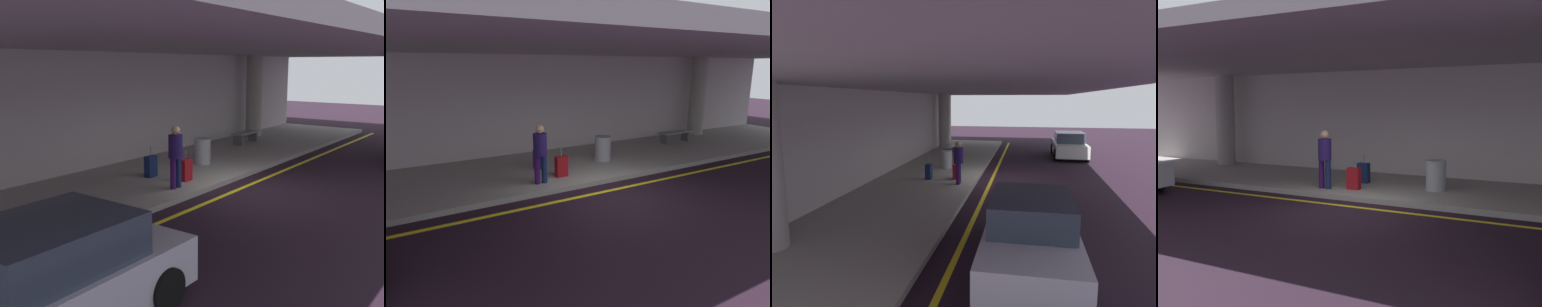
% 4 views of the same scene
% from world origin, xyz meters
% --- Properties ---
extents(ground_plane, '(60.00, 60.00, 0.00)m').
position_xyz_m(ground_plane, '(0.00, 0.00, 0.00)').
color(ground_plane, black).
extents(sidewalk, '(26.00, 4.20, 0.15)m').
position_xyz_m(sidewalk, '(0.00, 3.10, 0.07)').
color(sidewalk, gray).
rests_on(sidewalk, ground).
extents(lane_stripe_yellow, '(26.00, 0.14, 0.01)m').
position_xyz_m(lane_stripe_yellow, '(0.00, 0.46, 0.00)').
color(lane_stripe_yellow, yellow).
rests_on(lane_stripe_yellow, ground).
extents(support_column_left_mid, '(0.74, 0.74, 3.65)m').
position_xyz_m(support_column_left_mid, '(8.00, 4.54, 1.97)').
color(support_column_left_mid, gray).
rests_on(support_column_left_mid, sidewalk).
extents(ceiling_overhang, '(28.00, 13.20, 0.30)m').
position_xyz_m(ceiling_overhang, '(0.00, 2.60, 3.95)').
color(ceiling_overhang, '#9D959E').
rests_on(ceiling_overhang, support_column_far_left).
extents(terminal_back_wall, '(26.00, 0.30, 3.80)m').
position_xyz_m(terminal_back_wall, '(0.00, 5.35, 1.90)').
color(terminal_back_wall, '#B8AEB0').
rests_on(terminal_back_wall, ground).
extents(car_silver, '(4.10, 1.92, 1.50)m').
position_xyz_m(car_silver, '(6.85, -3.47, 0.71)').
color(car_silver, beige).
rests_on(car_silver, ground).
extents(car_silver_no2, '(4.10, 1.92, 1.50)m').
position_xyz_m(car_silver_no2, '(-7.56, -1.13, 0.71)').
color(car_silver_no2, '#B5B3C6').
rests_on(car_silver_no2, ground).
extents(traveler_with_luggage, '(0.38, 0.38, 1.68)m').
position_xyz_m(traveler_with_luggage, '(-1.49, 1.61, 1.11)').
color(traveler_with_luggage, '#2F0D4A').
rests_on(traveler_with_luggage, sidewalk).
extents(suitcase_upright_primary, '(0.36, 0.22, 0.90)m').
position_xyz_m(suitcase_upright_primary, '(-0.93, 2.99, 0.46)').
color(suitcase_upright_primary, '#101E4B').
rests_on(suitcase_upright_primary, sidewalk).
extents(suitcase_upright_secondary, '(0.36, 0.22, 0.90)m').
position_xyz_m(suitcase_upright_secondary, '(-0.70, 1.88, 0.46)').
color(suitcase_upright_secondary, maroon).
rests_on(suitcase_upright_secondary, sidewalk).
extents(bench_metal, '(1.60, 0.50, 0.48)m').
position_xyz_m(bench_metal, '(5.80, 3.67, 0.50)').
color(bench_metal, slate).
rests_on(bench_metal, sidewalk).
extents(trash_bin_steel, '(0.56, 0.56, 0.85)m').
position_xyz_m(trash_bin_steel, '(1.42, 2.81, 0.57)').
color(trash_bin_steel, gray).
rests_on(trash_bin_steel, sidewalk).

